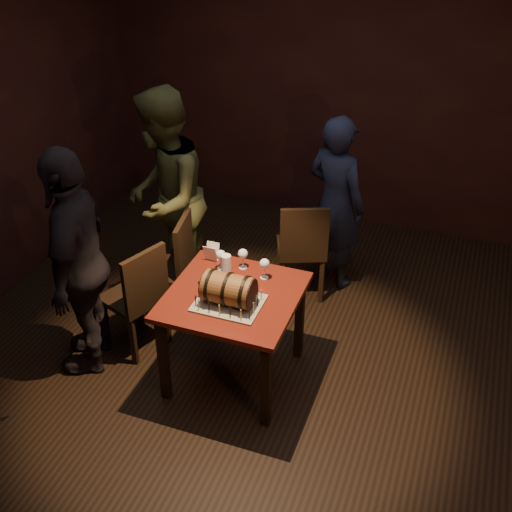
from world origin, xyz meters
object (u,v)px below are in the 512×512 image
Objects in this scene: chair_left_front at (139,294)px; person_left_rear at (164,198)px; pub_table at (233,307)px; person_left_front at (79,263)px; barrel_cake at (228,289)px; wine_glass_mid at (243,255)px; pint_of_ale at (226,265)px; chair_left_rear at (173,263)px; wine_glass_left at (221,256)px; person_back at (335,203)px; chair_back at (302,246)px; wine_glass_right at (265,264)px.

chair_left_front is 0.89m from person_left_rear.
person_left_front is at bearing -169.81° from pub_table.
barrel_cake reaches higher than wine_glass_mid.
pint_of_ale is 0.16× the size of chair_left_rear.
wine_glass_left is 1.07× the size of pint_of_ale.
chair_left_front is (-0.05, -0.47, 0.00)m from chair_left_rear.
pub_table is at bearing -52.38° from wine_glass_left.
pub_table is at bearing -35.03° from chair_left_rear.
person_back is at bearing 78.16° from barrel_cake.
chair_left_rear is at bearing 153.93° from pint_of_ale.
chair_back and chair_left_front have the same top height.
wine_glass_mid is 0.14m from pint_of_ale.
barrel_cake is 2.47× the size of wine_glass_right.
person_left_rear is (-1.11, -0.30, 0.40)m from chair_back.
wine_glass_right is at bearing 71.56° from barrel_cake.
wine_glass_right is at bearing 0.32° from wine_glass_left.
wine_glass_right is at bearing -16.30° from chair_left_rear.
wine_glass_right is 0.17× the size of chair_left_front.
person_left_rear is at bearing 142.98° from pint_of_ale.
chair_back is (0.31, 0.90, -0.30)m from pint_of_ale.
wine_glass_mid reaches higher than pint_of_ale.
person_left_rear is (-0.20, 0.31, 0.40)m from chair_left_rear.
chair_left_rear is at bearing 164.63° from wine_glass_mid.
wine_glass_left is 0.16m from wine_glass_mid.
wine_glass_right is at bearing 102.96° from person_back.
wine_glass_right is 0.29m from pint_of_ale.
chair_left_rear is at bearing 19.39° from person_left_rear.
pint_of_ale is 0.08× the size of person_left_rear.
wine_glass_left is 1.01m from person_left_front.
wine_glass_left is 0.69m from chair_left_rear.
chair_left_front is 1.85m from person_back.
person_left_rear is (-0.74, 0.57, 0.05)m from wine_glass_left.
pint_of_ale is (-0.16, 0.34, -0.05)m from barrel_cake.
wine_glass_mid is at bearing -15.37° from chair_left_rear.
chair_back is 1.45m from chair_left_front.
pub_table is 6.00× the size of pint_of_ale.
chair_left_rear is (-0.68, 0.19, -0.34)m from wine_glass_mid.
wine_glass_mid is at bearing -105.60° from chair_back.
person_left_rear is at bearing 49.66° from person_back.
chair_back and chair_left_rear have the same top height.
chair_left_front is (-0.96, -1.09, 0.00)m from chair_back.
person_left_rear is at bearing 123.29° from chair_left_rear.
person_left_front is at bearing -156.06° from pint_of_ale.
person_left_front is at bearing -153.02° from wine_glass_left.
barrel_cake is 2.65× the size of pint_of_ale.
chair_left_rear is (-0.54, 0.26, -0.35)m from wine_glass_left.
person_left_front reaches higher than person_back.
wine_glass_mid is 0.17× the size of chair_left_front.
wine_glass_right is at bearing 62.19° from pub_table.
pub_table is 0.91m from chair_left_rear.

